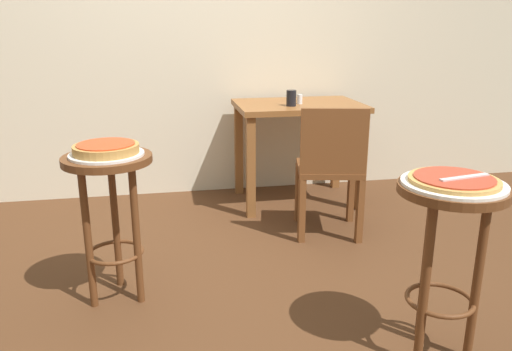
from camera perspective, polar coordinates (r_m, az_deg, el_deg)
name	(u,v)px	position (r m, az deg, el deg)	size (l,w,h in m)	color
ground_plane	(225,285)	(2.74, -3.50, -12.18)	(6.00, 6.00, 0.00)	#4C2D19
stool_foreground	(448,230)	(2.12, 20.82, -5.81)	(0.42, 0.42, 0.74)	#5B3319
serving_plate_foreground	(453,184)	(2.06, 21.37, -0.86)	(0.39, 0.39, 0.01)	white
pizza_foreground	(454,180)	(2.06, 21.42, -0.44)	(0.34, 0.34, 0.02)	tan
stool_middle	(110,193)	(2.50, -16.12, -1.96)	(0.42, 0.42, 0.74)	#5B3319
serving_plate_middle	(107,154)	(2.45, -16.48, 2.30)	(0.34, 0.34, 0.01)	silver
pizza_middle	(106,148)	(2.44, -16.54, 2.95)	(0.30, 0.30, 0.05)	#B78442
dining_table	(298,121)	(3.80, 4.77, 6.10)	(0.92, 0.64, 0.76)	brown
cup_near_edge	(291,98)	(3.63, 4.00, 8.70)	(0.07, 0.07, 0.11)	black
condiment_shaker	(300,99)	(3.73, 4.94, 8.57)	(0.04, 0.04, 0.07)	white
wooden_chair	(330,166)	(3.21, 8.39, 1.06)	(0.48, 0.48, 0.85)	brown
pizza_server_knife	(465,177)	(2.05, 22.46, -0.18)	(0.22, 0.02, 0.01)	silver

